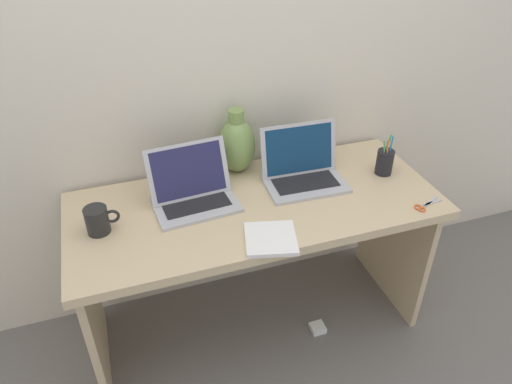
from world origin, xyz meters
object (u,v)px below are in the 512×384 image
at_px(notebook_stack, 271,239).
at_px(power_brick, 318,328).
at_px(scissors, 424,206).
at_px(laptop_left, 192,189).
at_px(coffee_mug, 98,220).
at_px(pen_cup, 385,162).
at_px(green_vase, 237,144).
at_px(laptop_right, 302,167).

xyz_separation_m(notebook_stack, power_brick, (0.30, 0.11, -0.74)).
bearing_deg(scissors, laptop_left, 159.05).
relative_size(notebook_stack, power_brick, 2.78).
bearing_deg(notebook_stack, power_brick, 19.56).
distance_m(coffee_mug, pen_cup, 1.26).
relative_size(laptop_left, coffee_mug, 2.72).
bearing_deg(green_vase, laptop_left, -143.79).
height_order(laptop_right, coffee_mug, laptop_right).
height_order(green_vase, notebook_stack, green_vase).
height_order(laptop_left, notebook_stack, laptop_left).
xyz_separation_m(laptop_left, pen_cup, (0.88, -0.06, -0.00)).
height_order(laptop_left, power_brick, laptop_left).
height_order(coffee_mug, pen_cup, pen_cup).
relative_size(coffee_mug, scissors, 0.89).
bearing_deg(scissors, laptop_right, 138.82).
height_order(laptop_right, green_vase, green_vase).
xyz_separation_m(green_vase, pen_cup, (0.63, -0.24, -0.07)).
bearing_deg(scissors, pen_cup, 94.74).
height_order(coffee_mug, scissors, coffee_mug).
bearing_deg(laptop_left, power_brick, -24.38).
bearing_deg(green_vase, laptop_right, -35.17).
bearing_deg(pen_cup, scissors, -85.26).
distance_m(green_vase, scissors, 0.85).
relative_size(laptop_left, power_brick, 5.10).
bearing_deg(laptop_right, notebook_stack, -128.08).
bearing_deg(green_vase, scissors, -39.01).
bearing_deg(laptop_left, scissors, -20.95).
relative_size(pen_cup, power_brick, 2.77).
height_order(laptop_left, laptop_right, laptop_right).
height_order(laptop_left, scissors, laptop_left).
bearing_deg(notebook_stack, coffee_mug, 156.62).
xyz_separation_m(laptop_left, green_vase, (0.25, 0.18, 0.07)).
bearing_deg(coffee_mug, laptop_left, 12.06).
xyz_separation_m(green_vase, scissors, (0.65, -0.53, -0.13)).
xyz_separation_m(laptop_left, laptop_right, (0.50, 0.01, 0.00)).
bearing_deg(notebook_stack, green_vase, 86.98).
bearing_deg(power_brick, coffee_mug, 170.33).
xyz_separation_m(laptop_right, power_brick, (0.03, -0.25, -0.80)).
relative_size(notebook_stack, coffee_mug, 1.48).
distance_m(laptop_left, coffee_mug, 0.39).
relative_size(coffee_mug, pen_cup, 0.68).
xyz_separation_m(laptop_right, notebook_stack, (-0.28, -0.35, -0.06)).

